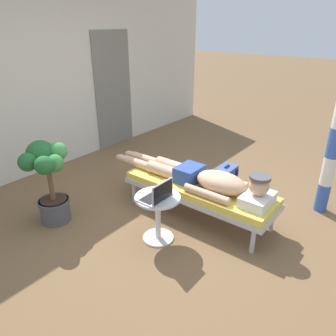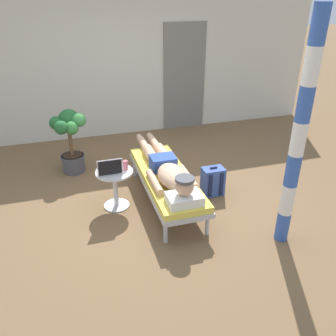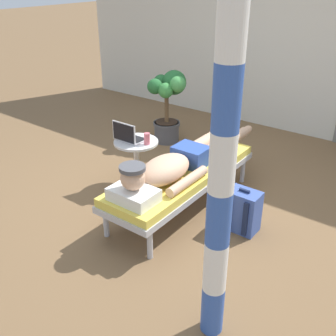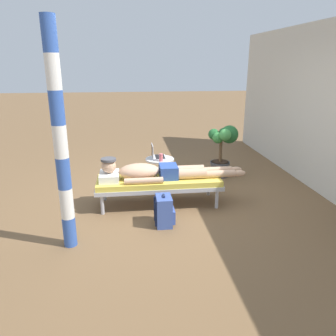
% 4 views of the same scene
% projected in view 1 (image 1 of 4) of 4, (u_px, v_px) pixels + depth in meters
% --- Properties ---
extents(ground_plane, '(40.00, 40.00, 0.00)m').
position_uv_depth(ground_plane, '(181.00, 215.00, 3.98)').
color(ground_plane, brown).
extents(house_wall_back, '(7.60, 0.20, 2.70)m').
position_uv_depth(house_wall_back, '(51.00, 80.00, 4.99)').
color(house_wall_back, beige).
rests_on(house_wall_back, ground).
extents(house_door_panel, '(0.84, 0.03, 2.04)m').
position_uv_depth(house_door_panel, '(113.00, 90.00, 5.89)').
color(house_door_panel, slate).
rests_on(house_door_panel, ground).
extents(lounge_chair, '(0.61, 1.86, 0.42)m').
position_uv_depth(lounge_chair, '(199.00, 190.00, 3.86)').
color(lounge_chair, '#B7B7BC').
rests_on(lounge_chair, ground).
extents(person_reclining, '(0.53, 2.17, 0.33)m').
position_uv_depth(person_reclining, '(203.00, 178.00, 3.76)').
color(person_reclining, white).
rests_on(person_reclining, lounge_chair).
extents(side_table, '(0.48, 0.48, 0.52)m').
position_uv_depth(side_table, '(158.00, 210.00, 3.42)').
color(side_table, silver).
rests_on(side_table, ground).
extents(laptop, '(0.31, 0.24, 0.23)m').
position_uv_depth(laptop, '(158.00, 195.00, 3.26)').
color(laptop, silver).
rests_on(laptop, side_table).
extents(drink_glass, '(0.06, 0.06, 0.12)m').
position_uv_depth(drink_glass, '(166.00, 186.00, 3.44)').
color(drink_glass, '#D86672').
rests_on(drink_glass, side_table).
extents(backpack, '(0.30, 0.26, 0.42)m').
position_uv_depth(backpack, '(225.00, 181.00, 4.41)').
color(backpack, '#3F59A5').
rests_on(backpack, ground).
extents(potted_plant, '(0.54, 0.52, 0.97)m').
position_uv_depth(potted_plant, '(48.00, 176.00, 3.68)').
color(potted_plant, '#4C4C51').
rests_on(potted_plant, ground).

